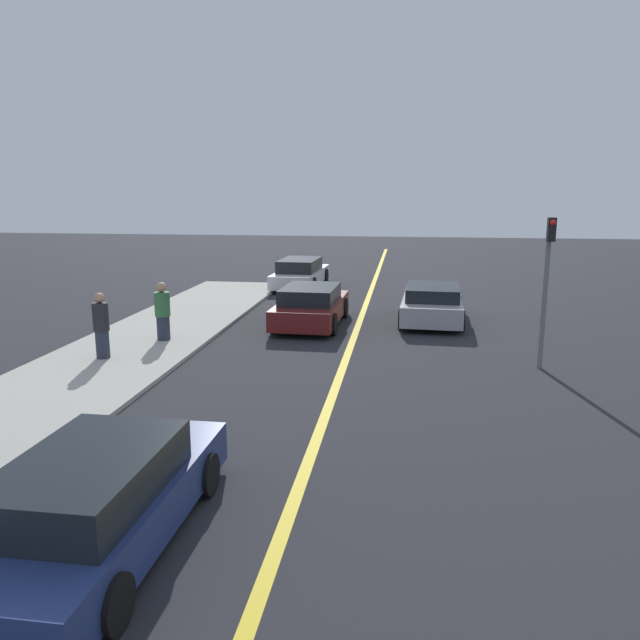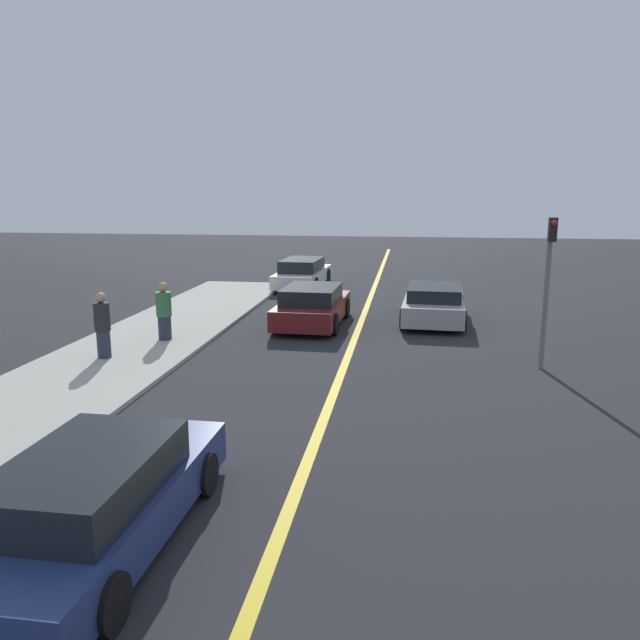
{
  "view_description": "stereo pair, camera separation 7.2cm",
  "coord_description": "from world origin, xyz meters",
  "px_view_note": "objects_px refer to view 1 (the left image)",
  "views": [
    {
      "loc": [
        1.46,
        2.63,
        4.29
      ],
      "look_at": [
        -0.16,
        14.37,
        1.79
      ],
      "focal_mm": 35.0,
      "sensor_mm": 36.0,
      "label": 1
    },
    {
      "loc": [
        1.54,
        2.64,
        4.29
      ],
      "look_at": [
        -0.16,
        14.37,
        1.79
      ],
      "focal_mm": 35.0,
      "sensor_mm": 36.0,
      "label": 2
    }
  ],
  "objects_px": {
    "car_far_distant": "(311,306)",
    "pedestrian_by_sign": "(163,312)",
    "car_parked_left_lot": "(432,304)",
    "pedestrian_far_standing": "(101,326)",
    "car_oncoming_far": "(300,273)",
    "car_ahead_center": "(98,501)",
    "traffic_light": "(547,276)"
  },
  "relations": [
    {
      "from": "car_ahead_center",
      "to": "pedestrian_by_sign",
      "type": "relative_size",
      "value": 2.82
    },
    {
      "from": "car_parked_left_lot",
      "to": "pedestrian_by_sign",
      "type": "xyz_separation_m",
      "value": [
        -7.62,
        -4.02,
        0.3
      ]
    },
    {
      "from": "car_far_distant",
      "to": "pedestrian_by_sign",
      "type": "bearing_deg",
      "value": -140.51
    },
    {
      "from": "car_parked_left_lot",
      "to": "pedestrian_far_standing",
      "type": "height_order",
      "value": "pedestrian_far_standing"
    },
    {
      "from": "car_ahead_center",
      "to": "pedestrian_by_sign",
      "type": "xyz_separation_m",
      "value": [
        -3.15,
        9.94,
        0.29
      ]
    },
    {
      "from": "car_far_distant",
      "to": "pedestrian_far_standing",
      "type": "xyz_separation_m",
      "value": [
        -4.54,
        -4.98,
        0.3
      ]
    },
    {
      "from": "car_far_distant",
      "to": "pedestrian_by_sign",
      "type": "xyz_separation_m",
      "value": [
        -3.77,
        -2.91,
        0.28
      ]
    },
    {
      "from": "pedestrian_by_sign",
      "to": "traffic_light",
      "type": "distance_m",
      "value": 10.19
    },
    {
      "from": "pedestrian_far_standing",
      "to": "pedestrian_by_sign",
      "type": "bearing_deg",
      "value": 69.4
    },
    {
      "from": "traffic_light",
      "to": "pedestrian_far_standing",
      "type": "bearing_deg",
      "value": -175.38
    },
    {
      "from": "car_ahead_center",
      "to": "pedestrian_far_standing",
      "type": "height_order",
      "value": "pedestrian_far_standing"
    },
    {
      "from": "car_ahead_center",
      "to": "car_oncoming_far",
      "type": "relative_size",
      "value": 0.96
    },
    {
      "from": "car_ahead_center",
      "to": "traffic_light",
      "type": "height_order",
      "value": "traffic_light"
    },
    {
      "from": "car_parked_left_lot",
      "to": "pedestrian_far_standing",
      "type": "relative_size",
      "value": 2.61
    },
    {
      "from": "car_far_distant",
      "to": "car_ahead_center",
      "type": "bearing_deg",
      "value": -90.97
    },
    {
      "from": "car_oncoming_far",
      "to": "traffic_light",
      "type": "distance_m",
      "value": 14.34
    },
    {
      "from": "car_far_distant",
      "to": "car_parked_left_lot",
      "type": "distance_m",
      "value": 4.01
    },
    {
      "from": "car_far_distant",
      "to": "pedestrian_by_sign",
      "type": "height_order",
      "value": "pedestrian_by_sign"
    },
    {
      "from": "car_parked_left_lot",
      "to": "pedestrian_far_standing",
      "type": "distance_m",
      "value": 10.37
    },
    {
      "from": "car_oncoming_far",
      "to": "pedestrian_by_sign",
      "type": "xyz_separation_m",
      "value": [
        -2.11,
        -10.65,
        0.29
      ]
    },
    {
      "from": "car_parked_left_lot",
      "to": "car_oncoming_far",
      "type": "bearing_deg",
      "value": 132.33
    },
    {
      "from": "car_far_distant",
      "to": "car_parked_left_lot",
      "type": "relative_size",
      "value": 1.0
    },
    {
      "from": "car_ahead_center",
      "to": "car_parked_left_lot",
      "type": "relative_size",
      "value": 1.06
    },
    {
      "from": "car_far_distant",
      "to": "pedestrian_far_standing",
      "type": "bearing_deg",
      "value": -130.61
    },
    {
      "from": "car_parked_left_lot",
      "to": "traffic_light",
      "type": "relative_size",
      "value": 1.19
    },
    {
      "from": "car_parked_left_lot",
      "to": "traffic_light",
      "type": "height_order",
      "value": "traffic_light"
    },
    {
      "from": "pedestrian_far_standing",
      "to": "pedestrian_by_sign",
      "type": "xyz_separation_m",
      "value": [
        0.78,
        2.07,
        -0.02
      ]
    },
    {
      "from": "car_parked_left_lot",
      "to": "pedestrian_far_standing",
      "type": "xyz_separation_m",
      "value": [
        -8.39,
        -6.09,
        0.33
      ]
    },
    {
      "from": "car_oncoming_far",
      "to": "traffic_light",
      "type": "bearing_deg",
      "value": -53.59
    },
    {
      "from": "car_ahead_center",
      "to": "traffic_light",
      "type": "bearing_deg",
      "value": 52.38
    },
    {
      "from": "car_far_distant",
      "to": "car_oncoming_far",
      "type": "bearing_deg",
      "value": 103.89
    },
    {
      "from": "car_parked_left_lot",
      "to": "traffic_light",
      "type": "xyz_separation_m",
      "value": [
        2.41,
        -5.21,
        1.66
      ]
    }
  ]
}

